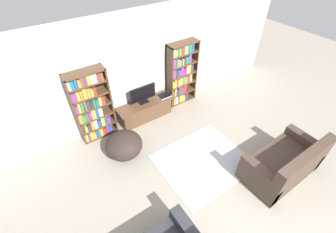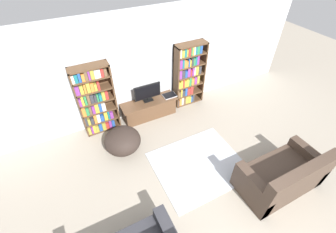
% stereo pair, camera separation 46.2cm
% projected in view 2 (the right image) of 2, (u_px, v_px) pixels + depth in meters
% --- Properties ---
extents(wall_back, '(8.80, 0.06, 2.60)m').
position_uv_depth(wall_back, '(145.00, 66.00, 5.29)').
color(wall_back, silver).
rests_on(wall_back, ground_plane).
extents(bookshelf_left, '(0.82, 0.30, 1.71)m').
position_uv_depth(bookshelf_left, '(95.00, 101.00, 5.02)').
color(bookshelf_left, '#513823').
rests_on(bookshelf_left, ground_plane).
extents(bookshelf_right, '(0.82, 0.30, 1.71)m').
position_uv_depth(bookshelf_right, '(188.00, 75.00, 5.81)').
color(bookshelf_right, '#513823').
rests_on(bookshelf_right, ground_plane).
extents(tv_stand, '(1.42, 0.45, 0.47)m').
position_uv_depth(tv_stand, '(149.00, 109.00, 5.77)').
color(tv_stand, brown).
rests_on(tv_stand, ground_plane).
extents(television, '(0.68, 0.16, 0.46)m').
position_uv_depth(television, '(147.00, 93.00, 5.49)').
color(television, black).
rests_on(television, tv_stand).
extents(laptop, '(0.34, 0.25, 0.03)m').
position_uv_depth(laptop, '(169.00, 95.00, 5.79)').
color(laptop, '#B7B7BC').
rests_on(laptop, tv_stand).
extents(area_rug, '(1.81, 1.56, 0.02)m').
position_uv_depth(area_rug, '(199.00, 165.00, 4.74)').
color(area_rug, '#B2B7C1').
rests_on(area_rug, ground_plane).
extents(couch_right_sofa, '(1.56, 0.84, 0.93)m').
position_uv_depth(couch_right_sofa, '(282.00, 176.00, 4.17)').
color(couch_right_sofa, '#423328').
rests_on(couch_right_sofa, ground_plane).
extents(beanbag_ottoman, '(0.79, 0.79, 0.54)m').
position_uv_depth(beanbag_ottoman, '(123.00, 141.00, 4.89)').
color(beanbag_ottoman, '#2D231E').
rests_on(beanbag_ottoman, ground_plane).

